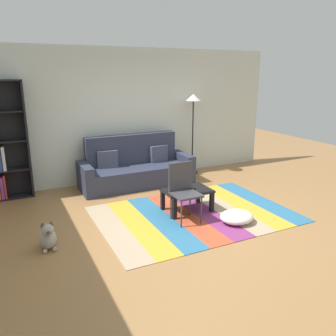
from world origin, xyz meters
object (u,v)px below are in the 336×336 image
object	(u,v)px
couch	(136,169)
standing_lamp	(193,108)
coffee_table	(187,193)
folding_chair	(183,187)
tv_remote	(193,188)
pouf	(237,217)
dog	(48,237)

from	to	relation	value
couch	standing_lamp	world-z (taller)	standing_lamp
coffee_table	folding_chair	size ratio (longest dim) A/B	0.85
standing_lamp	tv_remote	xyz separation A→B (m)	(-1.07, -1.87, -1.09)
coffee_table	tv_remote	size ratio (longest dim) A/B	5.08
pouf	dog	bearing A→B (deg)	170.54
standing_lamp	coffee_table	bearing A→B (deg)	-122.22
dog	pouf	bearing A→B (deg)	-9.46
couch	coffee_table	size ratio (longest dim) A/B	2.96
pouf	coffee_table	bearing A→B (deg)	121.04
pouf	standing_lamp	size ratio (longest dim) A/B	0.30
couch	folding_chair	bearing A→B (deg)	-89.08
coffee_table	couch	bearing A→B (deg)	98.50
couch	tv_remote	xyz separation A→B (m)	(0.37, -1.65, 0.04)
tv_remote	folding_chair	xyz separation A→B (m)	(-0.34, -0.29, 0.15)
coffee_table	folding_chair	xyz separation A→B (m)	(-0.22, -0.27, 0.23)
standing_lamp	couch	bearing A→B (deg)	-171.36
couch	folding_chair	world-z (taller)	couch
couch	tv_remote	distance (m)	1.69
tv_remote	dog	bearing A→B (deg)	-166.51
pouf	folding_chair	distance (m)	0.93
tv_remote	folding_chair	size ratio (longest dim) A/B	0.17
standing_lamp	folding_chair	distance (m)	2.74
couch	folding_chair	distance (m)	1.95
pouf	tv_remote	bearing A→B (deg)	113.24
folding_chair	coffee_table	bearing A→B (deg)	82.49
dog	couch	bearing A→B (deg)	44.91
couch	coffee_table	distance (m)	1.69
folding_chair	pouf	bearing A→B (deg)	-3.63
couch	folding_chair	xyz separation A→B (m)	(0.03, -1.94, 0.20)
coffee_table	tv_remote	xyz separation A→B (m)	(0.12, 0.02, 0.07)
dog	standing_lamp	xyz separation A→B (m)	(3.42, 2.19, 1.31)
couch	dog	bearing A→B (deg)	-135.09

